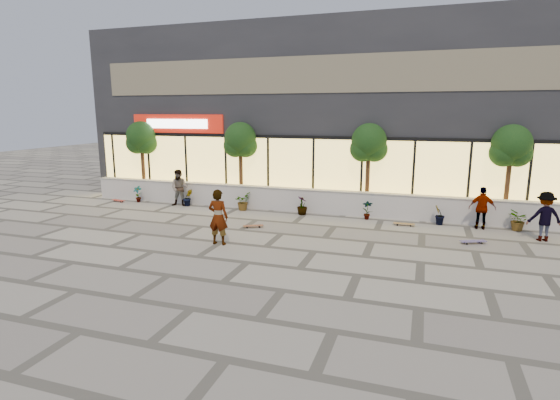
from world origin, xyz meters
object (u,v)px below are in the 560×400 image
(tree_midwest, at_px, (240,142))
(skateboard_right_far, at_px, (473,241))
(skateboard_center, at_px, (253,226))
(skater_left, at_px, (179,188))
(skateboard_left, at_px, (118,200))
(tree_east, at_px, (511,148))
(skater_right_near, at_px, (482,208))
(tree_mideast, at_px, (369,145))
(skateboard_right_near, at_px, (404,224))
(skater_right_far, at_px, (545,216))
(tree_west, at_px, (141,140))
(skater_center, at_px, (218,217))

(tree_midwest, relative_size, skateboard_right_far, 4.43)
(skateboard_center, distance_m, skateboard_right_far, 7.86)
(skater_left, distance_m, skateboard_left, 3.53)
(tree_midwest, distance_m, skateboard_right_far, 11.05)
(tree_east, bearing_deg, skater_right_near, -125.54)
(tree_mideast, bearing_deg, tree_midwest, 180.00)
(tree_east, xyz_separation_m, skater_right_near, (-1.00, -1.40, -2.17))
(skater_left, relative_size, skateboard_right_near, 2.14)
(tree_east, xyz_separation_m, skater_right_far, (0.85, -2.39, -2.12))
(skater_right_far, relative_size, skateboard_center, 2.21)
(skater_right_near, bearing_deg, skateboard_right_far, 78.45)
(skater_right_near, bearing_deg, tree_mideast, -17.15)
(tree_west, distance_m, tree_midwest, 5.50)
(skater_right_near, relative_size, skateboard_left, 2.08)
(skater_center, relative_size, skateboard_left, 2.41)
(skateboard_right_near, height_order, skateboard_right_far, skateboard_right_far)
(skater_right_far, bearing_deg, skater_center, 9.08)
(tree_west, bearing_deg, skateboard_right_near, -7.86)
(skater_right_near, distance_m, skateboard_right_near, 2.92)
(skater_center, relative_size, skater_left, 1.09)
(skateboard_right_near, distance_m, skateboard_right_far, 2.91)
(skateboard_center, bearing_deg, skater_left, 123.07)
(skater_center, bearing_deg, tree_mideast, -124.25)
(tree_west, bearing_deg, skater_left, -25.34)
(skater_right_far, distance_m, skateboard_center, 10.30)
(skateboard_left, distance_m, skateboard_right_near, 13.69)
(tree_west, distance_m, skateboard_center, 9.14)
(skater_right_far, distance_m, skateboard_right_far, 2.69)
(tree_midwest, height_order, skateboard_right_far, tree_midwest)
(skater_left, bearing_deg, skateboard_right_near, -14.53)
(tree_west, relative_size, skateboard_right_near, 4.84)
(tree_east, height_order, skater_right_far, tree_east)
(skater_center, distance_m, skateboard_right_near, 7.39)
(tree_mideast, xyz_separation_m, skateboard_right_far, (4.06, -3.55, -2.90))
(tree_west, height_order, tree_mideast, same)
(skater_center, distance_m, skater_right_near, 9.90)
(skater_center, height_order, skater_left, skater_center)
(skateboard_right_near, bearing_deg, skater_center, -142.59)
(skater_left, height_order, skateboard_left, skater_left)
(skater_left, distance_m, skater_right_far, 14.93)
(tree_west, bearing_deg, skateboard_center, -27.22)
(skateboard_right_near, bearing_deg, tree_west, 171.90)
(tree_west, height_order, skater_left, tree_west)
(tree_mideast, relative_size, skater_left, 2.26)
(skateboard_right_far, bearing_deg, tree_west, 142.48)
(tree_midwest, bearing_deg, skateboard_center, -60.91)
(skater_left, bearing_deg, skater_right_far, -15.97)
(skateboard_right_far, bearing_deg, tree_mideast, 114.16)
(tree_west, relative_size, skater_right_far, 2.27)
(tree_midwest, relative_size, skater_right_near, 2.41)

